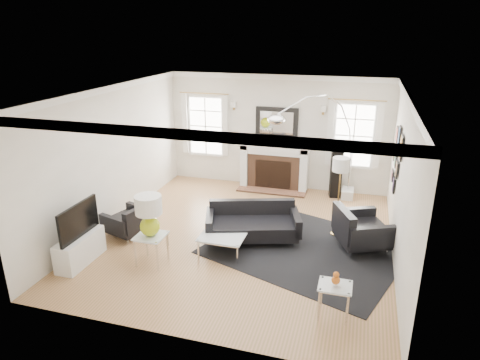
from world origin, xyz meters
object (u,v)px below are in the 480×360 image
(coffee_table, at_px, (224,235))
(gourd_lamp, at_px, (149,213))
(arc_floor_lamp, at_px, (316,145))
(sofa, at_px, (253,224))
(armchair_left, at_px, (129,222))
(fireplace, at_px, (274,168))
(armchair_right, at_px, (359,230))

(coffee_table, relative_size, gourd_lamp, 1.11)
(arc_floor_lamp, bearing_deg, sofa, -113.78)
(sofa, relative_size, gourd_lamp, 2.67)
(armchair_left, xyz_separation_m, coffee_table, (1.96, -0.08, 0.03))
(arc_floor_lamp, bearing_deg, armchair_left, -141.49)
(fireplace, xyz_separation_m, coffee_table, (-0.19, -3.44, -0.22))
(sofa, bearing_deg, armchair_left, -166.87)
(fireplace, distance_m, gourd_lamp, 4.38)
(fireplace, bearing_deg, armchair_right, -50.79)
(sofa, relative_size, armchair_right, 1.57)
(armchair_left, relative_size, coffee_table, 1.19)
(arc_floor_lamp, bearing_deg, fireplace, 143.49)
(arc_floor_lamp, bearing_deg, armchair_right, -59.71)
(gourd_lamp, relative_size, arc_floor_lamp, 0.27)
(sofa, xyz_separation_m, coffee_table, (-0.37, -0.62, 0.01))
(coffee_table, distance_m, arc_floor_lamp, 3.12)
(armchair_left, xyz_separation_m, armchair_right, (4.29, 0.73, 0.07))
(coffee_table, bearing_deg, fireplace, 86.88)
(fireplace, relative_size, armchair_left, 1.79)
(sofa, bearing_deg, arc_floor_lamp, 66.22)
(armchair_right, relative_size, arc_floor_lamp, 0.47)
(fireplace, relative_size, sofa, 0.89)
(coffee_table, bearing_deg, armchair_right, 19.26)
(sofa, relative_size, coffee_table, 2.40)
(coffee_table, height_order, arc_floor_lamp, arc_floor_lamp)
(gourd_lamp, xyz_separation_m, arc_floor_lamp, (2.32, 3.39, 0.46))
(sofa, distance_m, arc_floor_lamp, 2.46)
(sofa, relative_size, arc_floor_lamp, 0.73)
(fireplace, distance_m, arc_floor_lamp, 1.59)
(armchair_left, height_order, coffee_table, armchair_left)
(armchair_left, height_order, armchair_right, armchair_right)
(sofa, distance_m, armchair_right, 1.97)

